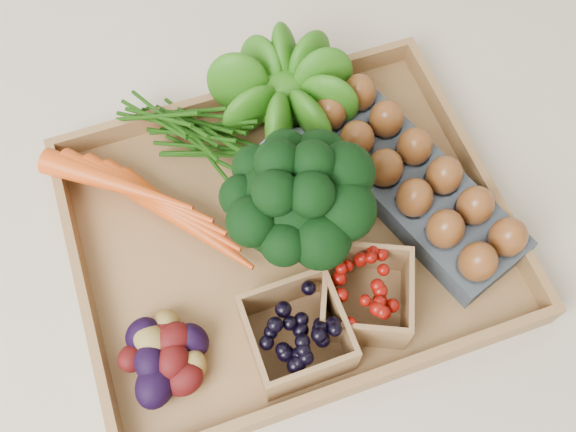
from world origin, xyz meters
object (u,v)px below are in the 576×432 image
object	(u,v)px
cherry_bowl	(300,179)
broccoli	(293,218)
tray	(288,233)
egg_carton	(410,184)

from	to	relation	value
cherry_bowl	broccoli	bearing A→B (deg)	-116.32
tray	broccoli	size ratio (longest dim) A/B	3.04
broccoli	cherry_bowl	bearing A→B (deg)	63.68
tray	egg_carton	world-z (taller)	egg_carton
cherry_bowl	egg_carton	bearing A→B (deg)	-22.76
cherry_bowl	egg_carton	xyz separation A→B (m)	(0.14, -0.06, 0.00)
egg_carton	cherry_bowl	bearing A→B (deg)	138.30
tray	egg_carton	xyz separation A→B (m)	(0.17, 0.00, 0.03)
tray	broccoli	world-z (taller)	broccoli
tray	egg_carton	bearing A→B (deg)	0.72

